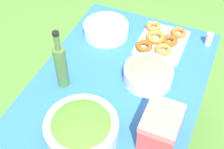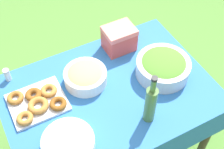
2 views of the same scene
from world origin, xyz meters
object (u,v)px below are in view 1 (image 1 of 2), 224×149
object	(u,v)px
olive_oil_bottle	(61,65)
cooler_box	(161,127)
donut_platter	(161,40)
pasta_bowl	(148,73)
salad_bowl	(82,128)
plate_stack	(106,30)

from	to	relation	value
olive_oil_bottle	cooler_box	size ratio (longest dim) A/B	1.77
donut_platter	cooler_box	world-z (taller)	cooler_box
cooler_box	olive_oil_bottle	bearing A→B (deg)	77.97
donut_platter	pasta_bowl	bearing A→B (deg)	-175.64
olive_oil_bottle	cooler_box	world-z (taller)	olive_oil_bottle
salad_bowl	olive_oil_bottle	bearing A→B (deg)	43.64
salad_bowl	plate_stack	bearing A→B (deg)	15.57
salad_bowl	cooler_box	size ratio (longest dim) A/B	1.69
plate_stack	olive_oil_bottle	size ratio (longest dim) A/B	0.78
pasta_bowl	cooler_box	distance (m)	0.35
salad_bowl	plate_stack	xyz separation A→B (m)	(0.68, 0.19, -0.03)
donut_platter	cooler_box	bearing A→B (deg)	-163.69
plate_stack	pasta_bowl	bearing A→B (deg)	-126.01
pasta_bowl	olive_oil_bottle	size ratio (longest dim) A/B	0.74
donut_platter	plate_stack	xyz separation A→B (m)	(-0.05, 0.32, 0.01)
pasta_bowl	cooler_box	world-z (taller)	cooler_box
plate_stack	cooler_box	world-z (taller)	cooler_box
pasta_bowl	donut_platter	size ratio (longest dim) A/B	0.78
salad_bowl	cooler_box	world-z (taller)	cooler_box
salad_bowl	olive_oil_bottle	world-z (taller)	olive_oil_bottle
plate_stack	olive_oil_bottle	distance (m)	0.46
donut_platter	salad_bowl	bearing A→B (deg)	169.77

